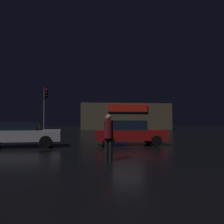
% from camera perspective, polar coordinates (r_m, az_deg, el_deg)
% --- Properties ---
extents(ground_plane, '(120.00, 120.00, 0.00)m').
position_cam_1_polar(ground_plane, '(15.81, 3.19, -7.63)').
color(ground_plane, black).
extents(store_building, '(17.10, 9.51, 4.90)m').
position_cam_1_polar(store_building, '(47.10, 2.82, -1.17)').
color(store_building, brown).
rests_on(store_building, ground).
extents(traffic_signal_cross_left, '(0.42, 0.42, 4.54)m').
position_cam_1_polar(traffic_signal_cross_left, '(21.92, -16.17, 2.33)').
color(traffic_signal_cross_left, '#595B60').
rests_on(traffic_signal_cross_left, ground).
extents(car_near, '(2.14, 4.02, 1.44)m').
position_cam_1_polar(car_near, '(24.31, 0.74, -4.06)').
color(car_near, navy).
rests_on(car_near, ground).
extents(car_far, '(4.22, 1.90, 1.51)m').
position_cam_1_polar(car_far, '(14.31, 4.26, -5.05)').
color(car_far, '#A51414').
rests_on(car_far, ground).
extents(car_crossing, '(4.69, 2.31, 1.42)m').
position_cam_1_polar(car_crossing, '(14.33, -21.80, -5.00)').
color(car_crossing, '#B7B7BF').
rests_on(car_crossing, ground).
extents(pedestrian, '(0.46, 0.46, 1.72)m').
position_cam_1_polar(pedestrian, '(8.56, -0.87, -5.34)').
color(pedestrian, black).
rests_on(pedestrian, ground).
extents(bollard_kerb_a, '(0.14, 0.14, 1.19)m').
position_cam_1_polar(bollard_kerb_a, '(23.45, -17.43, -4.37)').
color(bollard_kerb_a, '#595B60').
rests_on(bollard_kerb_a, ground).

